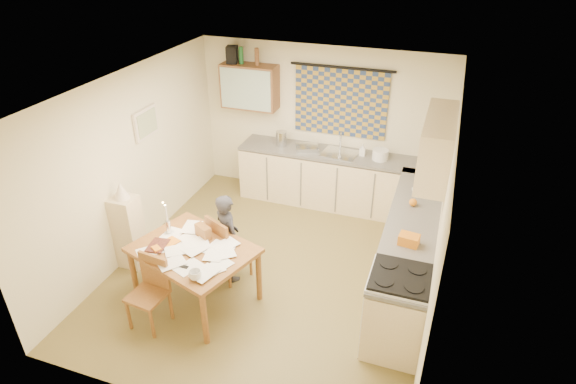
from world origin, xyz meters
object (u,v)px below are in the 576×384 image
at_px(counter_right, 408,253).
at_px(person, 228,237).
at_px(dining_table, 196,273).
at_px(counter_back, 341,181).
at_px(shelf_stand, 129,232).
at_px(chair_far, 230,258).
at_px(stove, 396,311).

distance_m(counter_right, person, 2.28).
xyz_separation_m(counter_right, dining_table, (-2.38, -1.15, -0.07)).
distance_m(counter_back, shelf_stand, 3.34).
bearing_deg(counter_back, dining_table, -111.96).
bearing_deg(chair_far, shelf_stand, 33.97).
distance_m(dining_table, person, 0.60).
bearing_deg(person, counter_back, -76.07).
xyz_separation_m(stove, chair_far, (-2.18, 0.50, -0.20)).
relative_size(stove, dining_table, 0.61).
xyz_separation_m(chair_far, shelf_stand, (-1.36, -0.20, 0.23)).
relative_size(chair_far, shelf_stand, 0.89).
distance_m(counter_right, chair_far, 2.28).
bearing_deg(counter_right, chair_far, -163.91).
relative_size(counter_back, counter_right, 1.12).
xyz_separation_m(counter_right, shelf_stand, (-3.54, -0.83, 0.06)).
xyz_separation_m(counter_back, stove, (1.26, -2.74, 0.03)).
bearing_deg(dining_table, person, 87.79).
bearing_deg(stove, chair_far, 167.00).
relative_size(counter_right, stove, 3.04).
bearing_deg(person, chair_far, -84.90).
bearing_deg(stove, counter_back, 114.72).
relative_size(chair_far, person, 0.76).
relative_size(stove, person, 0.80).
distance_m(stove, person, 2.24).
bearing_deg(counter_right, dining_table, -154.12).
height_order(counter_back, counter_right, same).
distance_m(stove, shelf_stand, 3.55).
xyz_separation_m(stove, shelf_stand, (-3.54, 0.31, 0.03)).
xyz_separation_m(counter_back, dining_table, (-1.12, -2.77, -0.07)).
height_order(stove, dining_table, stove).
distance_m(counter_back, chair_far, 2.43).
distance_m(counter_back, person, 2.43).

